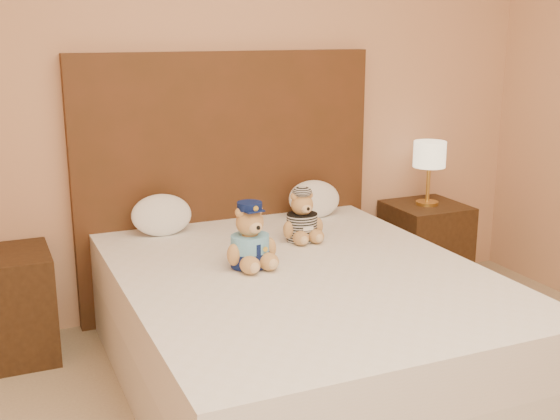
{
  "coord_description": "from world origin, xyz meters",
  "views": [
    {
      "loc": [
        -1.3,
        -1.54,
        1.63
      ],
      "look_at": [
        0.0,
        1.45,
        0.78
      ],
      "focal_mm": 45.0,
      "sensor_mm": 36.0,
      "label": 1
    }
  ],
  "objects_px": {
    "teddy_police": "(250,235)",
    "nightstand_left": "(7,307)",
    "bed": "(301,326)",
    "teddy_prisoner": "(302,216)",
    "pillow_left": "(162,213)",
    "nightstand_right": "(425,246)",
    "pillow_right": "(314,197)",
    "lamp": "(429,158)"
  },
  "relations": [
    {
      "from": "teddy_prisoner",
      "to": "pillow_right",
      "type": "xyz_separation_m",
      "value": [
        0.27,
        0.41,
        -0.02
      ]
    },
    {
      "from": "nightstand_right",
      "to": "pillow_left",
      "type": "xyz_separation_m",
      "value": [
        -1.69,
        0.03,
        0.39
      ]
    },
    {
      "from": "nightstand_left",
      "to": "pillow_left",
      "type": "xyz_separation_m",
      "value": [
        0.81,
        0.03,
        0.39
      ]
    },
    {
      "from": "bed",
      "to": "pillow_left",
      "type": "relative_size",
      "value": 6.11
    },
    {
      "from": "lamp",
      "to": "pillow_left",
      "type": "xyz_separation_m",
      "value": [
        -1.69,
        0.03,
        -0.18
      ]
    },
    {
      "from": "teddy_police",
      "to": "pillow_right",
      "type": "height_order",
      "value": "teddy_police"
    },
    {
      "from": "nightstand_left",
      "to": "nightstand_right",
      "type": "relative_size",
      "value": 1.0
    },
    {
      "from": "bed",
      "to": "pillow_left",
      "type": "height_order",
      "value": "pillow_left"
    },
    {
      "from": "bed",
      "to": "nightstand_left",
      "type": "relative_size",
      "value": 3.64
    },
    {
      "from": "nightstand_left",
      "to": "teddy_prisoner",
      "type": "bearing_deg",
      "value": -14.53
    },
    {
      "from": "nightstand_right",
      "to": "lamp",
      "type": "xyz_separation_m",
      "value": [
        -0.0,
        0.0,
        0.57
      ]
    },
    {
      "from": "nightstand_right",
      "to": "teddy_police",
      "type": "distance_m",
      "value": 1.65
    },
    {
      "from": "pillow_left",
      "to": "pillow_right",
      "type": "relative_size",
      "value": 1.01
    },
    {
      "from": "teddy_prisoner",
      "to": "pillow_right",
      "type": "distance_m",
      "value": 0.49
    },
    {
      "from": "bed",
      "to": "teddy_police",
      "type": "distance_m",
      "value": 0.49
    },
    {
      "from": "bed",
      "to": "teddy_police",
      "type": "xyz_separation_m",
      "value": [
        -0.2,
        0.14,
        0.43
      ]
    },
    {
      "from": "bed",
      "to": "nightstand_left",
      "type": "distance_m",
      "value": 1.48
    },
    {
      "from": "pillow_right",
      "to": "teddy_prisoner",
      "type": "bearing_deg",
      "value": -123.75
    },
    {
      "from": "nightstand_right",
      "to": "pillow_left",
      "type": "height_order",
      "value": "pillow_left"
    },
    {
      "from": "bed",
      "to": "teddy_police",
      "type": "bearing_deg",
      "value": 144.3
    },
    {
      "from": "nightstand_right",
      "to": "pillow_left",
      "type": "bearing_deg",
      "value": 178.98
    },
    {
      "from": "pillow_left",
      "to": "lamp",
      "type": "bearing_deg",
      "value": -1.02
    },
    {
      "from": "teddy_police",
      "to": "nightstand_right",
      "type": "bearing_deg",
      "value": 16.67
    },
    {
      "from": "bed",
      "to": "pillow_right",
      "type": "bearing_deg",
      "value": 60.22
    },
    {
      "from": "nightstand_left",
      "to": "pillow_right",
      "type": "bearing_deg",
      "value": 1.0
    },
    {
      "from": "bed",
      "to": "nightstand_right",
      "type": "relative_size",
      "value": 3.64
    },
    {
      "from": "nightstand_right",
      "to": "teddy_police",
      "type": "xyz_separation_m",
      "value": [
        -1.45,
        -0.66,
        0.43
      ]
    },
    {
      "from": "nightstand_left",
      "to": "nightstand_right",
      "type": "bearing_deg",
      "value": 0.0
    },
    {
      "from": "teddy_police",
      "to": "nightstand_left",
      "type": "bearing_deg",
      "value": 140.1
    },
    {
      "from": "nightstand_right",
      "to": "pillow_right",
      "type": "bearing_deg",
      "value": 177.78
    },
    {
      "from": "bed",
      "to": "lamp",
      "type": "distance_m",
      "value": 1.59
    },
    {
      "from": "lamp",
      "to": "pillow_right",
      "type": "height_order",
      "value": "lamp"
    },
    {
      "from": "nightstand_right",
      "to": "teddy_police",
      "type": "bearing_deg",
      "value": -155.46
    },
    {
      "from": "bed",
      "to": "nightstand_right",
      "type": "height_order",
      "value": "same"
    },
    {
      "from": "bed",
      "to": "pillow_left",
      "type": "bearing_deg",
      "value": 117.68
    },
    {
      "from": "teddy_prisoner",
      "to": "bed",
      "type": "bearing_deg",
      "value": -116.71
    },
    {
      "from": "teddy_prisoner",
      "to": "nightstand_left",
      "type": "bearing_deg",
      "value": 164.41
    },
    {
      "from": "lamp",
      "to": "pillow_right",
      "type": "bearing_deg",
      "value": 177.78
    },
    {
      "from": "teddy_prisoner",
      "to": "pillow_left",
      "type": "xyz_separation_m",
      "value": [
        -0.64,
        0.41,
        -0.02
      ]
    },
    {
      "from": "lamp",
      "to": "teddy_prisoner",
      "type": "distance_m",
      "value": 1.12
    },
    {
      "from": "pillow_left",
      "to": "bed",
      "type": "bearing_deg",
      "value": -62.32
    },
    {
      "from": "nightstand_left",
      "to": "teddy_prisoner",
      "type": "distance_m",
      "value": 1.56
    }
  ]
}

